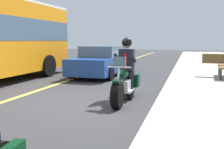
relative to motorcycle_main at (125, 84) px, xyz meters
The scene contains 5 objects.
ground_plane 1.30m from the motorcycle_main, 65.27° to the right, with size 80.00×80.00×0.00m, color #333335.
lane_center_stripe 3.18m from the motorcycle_main, 80.68° to the right, with size 60.00×0.16×0.01m, color #E5DB4C.
motorcycle_main is the anchor object (origin of this frame).
rider_main 0.61m from the motorcycle_main, behind, with size 0.63×0.55×1.74m.
car_silver 5.29m from the motorcycle_main, 154.05° to the right, with size 4.60×1.92×1.40m.
Camera 1 is at (6.12, 2.75, 1.65)m, focal length 40.23 mm.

